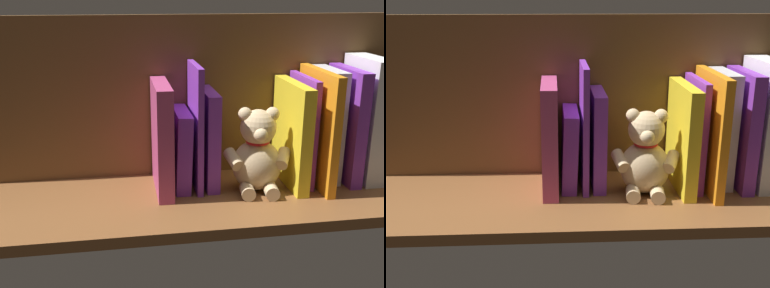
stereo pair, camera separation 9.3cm
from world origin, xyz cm
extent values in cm
cube|color=brown|center=(0.00, 0.00, -1.10)|extent=(97.03, 30.87, 2.20)
cube|color=brown|center=(0.00, -13.18, 17.42)|extent=(97.03, 1.50, 34.83)
cube|color=silver|center=(-38.71, -4.45, 13.18)|extent=(4.88, 14.96, 26.36)
cube|color=purple|center=(-34.05, -4.41, 12.12)|extent=(2.57, 15.24, 24.23)
cube|color=silver|center=(-30.28, -5.65, 11.99)|extent=(3.11, 12.76, 23.98)
cube|color=orange|center=(-26.92, -2.61, 12.15)|extent=(1.74, 18.85, 24.30)
cube|color=purple|center=(-24.46, -4.76, 11.39)|extent=(1.32, 14.55, 22.77)
cube|color=yellow|center=(-21.62, -3.28, 10.92)|extent=(2.50, 17.50, 21.83)
ellipsoid|color=#D1B284|center=(-13.63, -0.91, 5.31)|extent=(11.14, 10.22, 10.62)
sphere|color=#D1B284|center=(-13.63, -0.91, 13.36)|extent=(7.30, 7.30, 7.30)
sphere|color=#D1B284|center=(-16.35, -0.57, 16.10)|extent=(2.82, 2.82, 2.82)
sphere|color=#D1B284|center=(-10.91, -1.25, 16.10)|extent=(2.82, 2.82, 2.82)
sphere|color=beige|center=(-13.24, 2.17, 12.81)|extent=(2.82, 2.82, 2.82)
cylinder|color=#D1B284|center=(-18.47, 1.04, 7.17)|extent=(4.60, 5.78, 3.93)
cylinder|color=#D1B284|center=(-8.46, -0.22, 7.17)|extent=(3.59, 5.64, 3.93)
cylinder|color=#D1B284|center=(-15.44, 3.87, 1.41)|extent=(3.30, 4.30, 2.82)
cylinder|color=#D1B284|center=(-10.70, 3.27, 1.41)|extent=(3.30, 4.30, 2.82)
torus|color=red|center=(-13.63, -0.91, 10.46)|extent=(5.41, 5.41, 0.83)
cube|color=purple|center=(-4.39, -5.54, 10.08)|extent=(2.64, 12.98, 20.17)
cube|color=purple|center=(-1.54, -5.20, 12.84)|extent=(1.20, 13.67, 25.68)
cube|color=purple|center=(1.50, -5.57, 8.11)|extent=(3.61, 12.94, 16.33)
cube|color=#B23F72|center=(5.51, -3.99, 11.16)|extent=(3.21, 16.10, 22.32)
camera|label=1|loc=(13.93, 87.23, 39.72)|focal=44.35mm
camera|label=2|loc=(4.70, 88.21, 39.72)|focal=44.35mm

